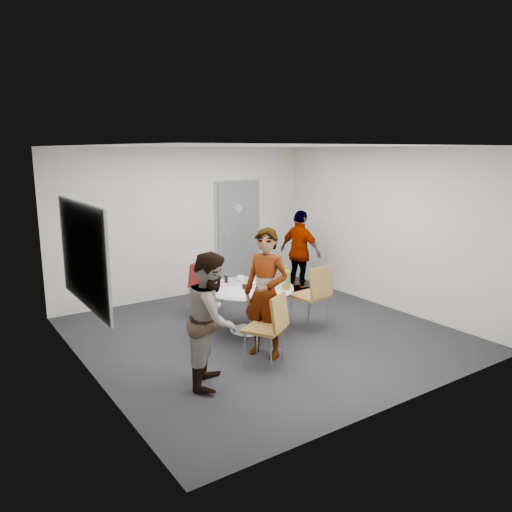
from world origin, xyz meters
TOP-DOWN VIEW (x-y plane):
  - floor at (0.00, 0.00)m, footprint 5.00×5.00m
  - ceiling at (0.00, 0.00)m, footprint 5.00×5.00m
  - wall_back at (0.00, 2.50)m, footprint 5.00×0.00m
  - wall_left at (-2.50, 0.00)m, footprint 0.00×5.00m
  - wall_right at (2.50, 0.00)m, footprint 0.00×5.00m
  - wall_front at (0.00, -2.50)m, footprint 5.00×0.00m
  - door at (1.10, 2.48)m, footprint 1.02×0.17m
  - whiteboard at (-2.46, 0.20)m, footprint 0.04×1.90m
  - table at (-0.10, 0.19)m, footprint 1.31×1.31m
  - chair_near_left at (-0.57, -0.95)m, footprint 0.61×0.63m
  - chair_near_right at (0.72, -0.26)m, footprint 0.52×0.56m
  - chair_far at (-0.33, 1.28)m, footprint 0.59×0.60m
  - person_main at (-0.43, -0.65)m, footprint 0.63×0.73m
  - person_left at (-1.38, -0.94)m, footprint 0.93×0.95m
  - person_right at (1.80, 1.40)m, footprint 0.57×0.98m

SIDE VIEW (x-z plane):
  - floor at x=0.00m, z-range 0.00..0.00m
  - chair_far at x=-0.33m, z-range 0.10..0.98m
  - chair_near_left at x=-0.57m, z-range 0.10..1.03m
  - table at x=-0.10m, z-range 0.08..1.12m
  - chair_near_right at x=0.72m, z-range 0.11..1.10m
  - person_left at x=-1.38m, z-range 0.00..1.55m
  - person_right at x=1.80m, z-range 0.00..1.56m
  - person_main at x=-0.43m, z-range 0.00..1.69m
  - door at x=1.10m, z-range -0.03..2.09m
  - wall_back at x=0.00m, z-range -1.15..3.85m
  - wall_left at x=-2.50m, z-range -1.15..3.85m
  - wall_right at x=2.50m, z-range -1.15..3.85m
  - wall_front at x=0.00m, z-range -1.15..3.85m
  - whiteboard at x=-2.46m, z-range 0.82..2.08m
  - ceiling at x=0.00m, z-range 2.70..2.70m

